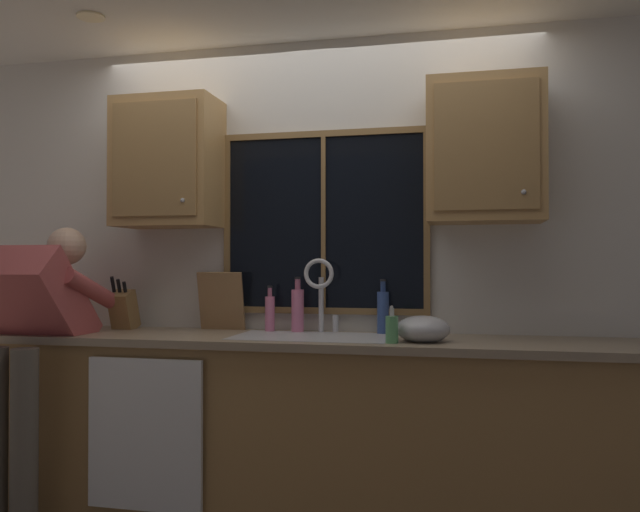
{
  "coord_description": "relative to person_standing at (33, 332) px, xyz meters",
  "views": [
    {
      "loc": [
        0.83,
        -3.47,
        1.28
      ],
      "look_at": [
        0.11,
        -0.3,
        1.33
      ],
      "focal_mm": 35.81,
      "sensor_mm": 36.0,
      "label": 1
    }
  ],
  "objects": [
    {
      "name": "back_wall",
      "position": [
        1.34,
        0.64,
        0.34
      ],
      "size": [
        5.77,
        0.12,
        2.55
      ],
      "primitive_type": "cube",
      "color": "silver",
      "rests_on": "floor"
    },
    {
      "name": "ceiling_downlight_left",
      "position": [
        0.33,
        -0.02,
        1.61
      ],
      "size": [
        0.14,
        0.14,
        0.01
      ],
      "primitive_type": "cylinder",
      "color": "#FFEAB2"
    },
    {
      "name": "window_glass",
      "position": [
        1.41,
        0.58,
        0.59
      ],
      "size": [
        1.1,
        0.02,
        0.95
      ],
      "primitive_type": "cube",
      "color": "black"
    },
    {
      "name": "window_frame_top",
      "position": [
        1.41,
        0.57,
        1.08
      ],
      "size": [
        1.17,
        0.02,
        0.04
      ],
      "primitive_type": "cube",
      "color": "olive"
    },
    {
      "name": "window_frame_bottom",
      "position": [
        1.41,
        0.57,
        0.09
      ],
      "size": [
        1.17,
        0.02,
        0.04
      ],
      "primitive_type": "cube",
      "color": "olive"
    },
    {
      "name": "window_frame_left",
      "position": [
        0.84,
        0.57,
        0.59
      ],
      "size": [
        0.04,
        0.02,
        0.95
      ],
      "primitive_type": "cube",
      "color": "olive"
    },
    {
      "name": "window_frame_right",
      "position": [
        1.98,
        0.57,
        0.59
      ],
      "size": [
        0.03,
        0.02,
        0.95
      ],
      "primitive_type": "cube",
      "color": "olive"
    },
    {
      "name": "window_mullion_center",
      "position": [
        1.41,
        0.56,
        0.59
      ],
      "size": [
        0.02,
        0.02,
        0.95
      ],
      "primitive_type": "cube",
      "color": "olive"
    },
    {
      "name": "lower_cabinet_run",
      "position": [
        1.34,
        0.29,
        -0.5
      ],
      "size": [
        3.37,
        0.58,
        0.88
      ],
      "primitive_type": "cube",
      "color": "#A07744",
      "rests_on": "floor"
    },
    {
      "name": "countertop",
      "position": [
        1.34,
        0.27,
        -0.04
      ],
      "size": [
        3.43,
        0.62,
        0.04
      ],
      "primitive_type": "cube",
      "color": "gray",
      "rests_on": "lower_cabinet_run"
    },
    {
      "name": "dishwasher_front",
      "position": [
        0.64,
        -0.02,
        -0.48
      ],
      "size": [
        0.6,
        0.02,
        0.74
      ],
      "primitive_type": "cube",
      "color": "white"
    },
    {
      "name": "upper_cabinet_left",
      "position": [
        0.55,
        0.42,
        0.92
      ],
      "size": [
        0.57,
        0.36,
        0.72
      ],
      "color": "#B2844C"
    },
    {
      "name": "upper_cabinet_right",
      "position": [
        2.28,
        0.42,
        0.92
      ],
      "size": [
        0.57,
        0.36,
        0.72
      ],
      "color": "#B2844C"
    },
    {
      "name": "sink",
      "position": [
        1.41,
        0.28,
        -0.12
      ],
      "size": [
        0.8,
        0.46,
        0.21
      ],
      "color": "#B7B7BC",
      "rests_on": "lower_cabinet_run"
    },
    {
      "name": "faucet",
      "position": [
        1.42,
        0.46,
        0.23
      ],
      "size": [
        0.18,
        0.09,
        0.4
      ],
      "color": "silver",
      "rests_on": "countertop"
    },
    {
      "name": "person_standing",
      "position": [
        0.0,
        0.0,
        0.0
      ],
      "size": [
        0.53,
        0.71,
        1.5
      ],
      "color": "#595147",
      "rests_on": "floor"
    },
    {
      "name": "knife_block",
      "position": [
        0.27,
        0.42,
        0.09
      ],
      "size": [
        0.12,
        0.18,
        0.32
      ],
      "color": "olive",
      "rests_on": "countertop"
    },
    {
      "name": "cutting_board",
      "position": [
        0.83,
        0.5,
        0.14
      ],
      "size": [
        0.26,
        0.09,
        0.33
      ],
      "primitive_type": "cube",
      "rotation": [
        0.21,
        0.0,
        0.0
      ],
      "color": "#997047",
      "rests_on": "countertop"
    },
    {
      "name": "mixing_bowl",
      "position": [
        1.98,
        0.2,
        0.04
      ],
      "size": [
        0.26,
        0.26,
        0.13
      ],
      "primitive_type": "ellipsoid",
      "color": "#B7B7BC",
      "rests_on": "countertop"
    },
    {
      "name": "soap_dispenser",
      "position": [
        1.84,
        0.1,
        0.05
      ],
      "size": [
        0.06,
        0.07,
        0.18
      ],
      "color": "#59A566",
      "rests_on": "countertop"
    },
    {
      "name": "bottle_green_glass",
      "position": [
        1.28,
        0.49,
        0.11
      ],
      "size": [
        0.07,
        0.07,
        0.3
      ],
      "color": "pink",
      "rests_on": "countertop"
    },
    {
      "name": "bottle_tall_clear",
      "position": [
        1.12,
        0.49,
        0.09
      ],
      "size": [
        0.05,
        0.05,
        0.25
      ],
      "color": "pink",
      "rests_on": "countertop"
    },
    {
      "name": "bottle_amber_small",
      "position": [
        1.75,
        0.5,
        0.1
      ],
      "size": [
        0.06,
        0.06,
        0.29
      ],
      "color": "#334C8C",
      "rests_on": "countertop"
    }
  ]
}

